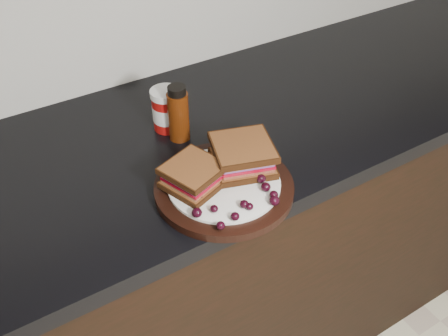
{
  "coord_description": "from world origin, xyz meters",
  "views": [
    {
      "loc": [
        -0.09,
        0.87,
        1.58
      ],
      "look_at": [
        0.3,
        1.5,
        0.96
      ],
      "focal_mm": 40.0,
      "sensor_mm": 36.0,
      "label": 1
    }
  ],
  "objects_px": {
    "plate": "(224,187)",
    "oil_bottle": "(178,113)",
    "condiment_jar": "(167,110)",
    "sandwich_left": "(194,176)"
  },
  "relations": [
    {
      "from": "plate",
      "to": "condiment_jar",
      "type": "bearing_deg",
      "value": 89.38
    },
    {
      "from": "plate",
      "to": "sandwich_left",
      "type": "relative_size",
      "value": 2.72
    },
    {
      "from": "sandwich_left",
      "to": "oil_bottle",
      "type": "height_order",
      "value": "oil_bottle"
    },
    {
      "from": "oil_bottle",
      "to": "sandwich_left",
      "type": "bearing_deg",
      "value": -109.07
    },
    {
      "from": "oil_bottle",
      "to": "plate",
      "type": "bearing_deg",
      "value": -92.38
    },
    {
      "from": "plate",
      "to": "oil_bottle",
      "type": "xyz_separation_m",
      "value": [
        0.01,
        0.21,
        0.06
      ]
    },
    {
      "from": "condiment_jar",
      "to": "oil_bottle",
      "type": "distance_m",
      "value": 0.05
    },
    {
      "from": "sandwich_left",
      "to": "oil_bottle",
      "type": "xyz_separation_m",
      "value": [
        0.06,
        0.18,
        0.02
      ]
    },
    {
      "from": "plate",
      "to": "oil_bottle",
      "type": "relative_size",
      "value": 2.1
    },
    {
      "from": "sandwich_left",
      "to": "condiment_jar",
      "type": "distance_m",
      "value": 0.24
    }
  ]
}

